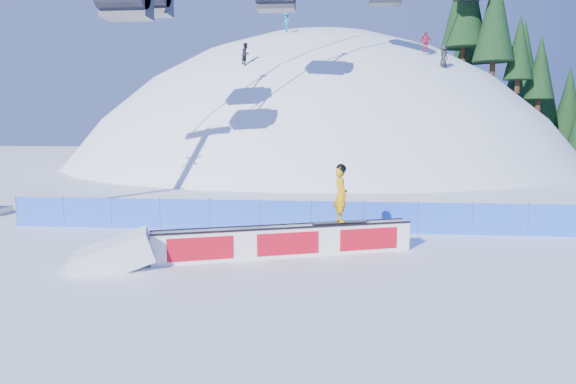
# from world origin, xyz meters

# --- Properties ---
(ground) EXTENTS (160.00, 160.00, 0.00)m
(ground) POSITION_xyz_m (0.00, 0.00, 0.00)
(ground) COLOR white
(ground) RESTS_ON ground
(snow_hill) EXTENTS (64.00, 64.00, 64.00)m
(snow_hill) POSITION_xyz_m (0.00, 42.00, -18.00)
(snow_hill) COLOR white
(snow_hill) RESTS_ON ground
(treeline) EXTENTS (21.86, 12.98, 19.81)m
(treeline) POSITION_xyz_m (23.86, 39.98, 9.60)
(treeline) COLOR black
(treeline) RESTS_ON ground
(safety_fence) EXTENTS (22.05, 0.05, 1.30)m
(safety_fence) POSITION_xyz_m (0.00, 4.50, 0.60)
(safety_fence) COLOR blue
(safety_fence) RESTS_ON ground
(rail_box) EXTENTS (7.93, 3.32, 0.99)m
(rail_box) POSITION_xyz_m (0.39, 0.71, 0.49)
(rail_box) COLOR white
(rail_box) RESTS_ON ground
(snow_ramp) EXTENTS (2.74, 2.21, 1.49)m
(snow_ramp) POSITION_xyz_m (-4.44, -1.02, 0.00)
(snow_ramp) COLOR white
(snow_ramp) RESTS_ON ground
(snowboarder) EXTENTS (1.82, 0.92, 1.89)m
(snowboarder) POSITION_xyz_m (2.08, 1.32, 1.92)
(snowboarder) COLOR black
(snowboarder) RESTS_ON rail_box
(distant_skiers) EXTENTS (16.32, 8.48, 5.38)m
(distant_skiers) POSITION_xyz_m (1.77, 29.06, 11.05)
(distant_skiers) COLOR black
(distant_skiers) RESTS_ON ground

